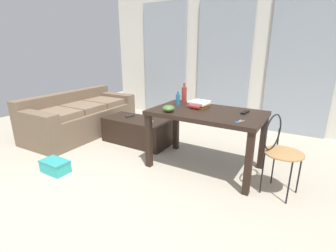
% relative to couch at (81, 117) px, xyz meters
% --- Properties ---
extents(ground_plane, '(8.57, 8.57, 0.00)m').
position_rel_couch_xyz_m(ground_plane, '(1.91, -0.17, -0.30)').
color(ground_plane, '#B2A893').
extents(wall_back, '(5.24, 0.10, 2.62)m').
position_rel_couch_xyz_m(wall_back, '(1.91, 2.01, 1.01)').
color(wall_back, silver).
rests_on(wall_back, ground).
extents(curtains, '(3.73, 0.03, 2.39)m').
position_rel_couch_xyz_m(curtains, '(1.91, 1.93, 0.90)').
color(curtains, '#99A3AD').
rests_on(curtains, ground).
extents(couch, '(0.97, 1.98, 0.72)m').
position_rel_couch_xyz_m(couch, '(0.00, 0.00, 0.00)').
color(couch, brown).
rests_on(couch, ground).
extents(coffee_table, '(1.09, 0.51, 0.40)m').
position_rel_couch_xyz_m(coffee_table, '(1.16, 0.15, -0.10)').
color(coffee_table, black).
rests_on(coffee_table, ground).
extents(craft_table, '(1.35, 0.80, 0.75)m').
position_rel_couch_xyz_m(craft_table, '(2.44, -0.09, 0.35)').
color(craft_table, black).
rests_on(craft_table, ground).
extents(wire_chair, '(0.39, 0.42, 0.85)m').
position_rel_couch_xyz_m(wire_chair, '(3.30, -0.22, 0.23)').
color(wire_chair, '#B7844C').
rests_on(wire_chair, ground).
extents(bottle_near, '(0.06, 0.06, 0.19)m').
position_rel_couch_xyz_m(bottle_near, '(1.99, -0.00, 0.53)').
color(bottle_near, teal).
rests_on(bottle_near, craft_table).
extents(bottle_far, '(0.07, 0.07, 0.26)m').
position_rel_couch_xyz_m(bottle_far, '(1.95, 0.25, 0.56)').
color(bottle_far, '#99332D').
rests_on(bottle_far, craft_table).
extents(bowl, '(0.14, 0.14, 0.08)m').
position_rel_couch_xyz_m(bowl, '(2.06, -0.36, 0.49)').
color(bowl, '#477033').
rests_on(bowl, craft_table).
extents(book_stack, '(0.25, 0.31, 0.08)m').
position_rel_couch_xyz_m(book_stack, '(2.28, 0.05, 0.49)').
color(book_stack, gold).
rests_on(book_stack, craft_table).
extents(tv_remote_on_table, '(0.07, 0.16, 0.02)m').
position_rel_couch_xyz_m(tv_remote_on_table, '(2.86, 0.05, 0.46)').
color(tv_remote_on_table, black).
rests_on(tv_remote_on_table, craft_table).
extents(scissors, '(0.08, 0.12, 0.00)m').
position_rel_couch_xyz_m(scissors, '(2.90, -0.35, 0.45)').
color(scissors, '#9EA0A5').
rests_on(scissors, craft_table).
extents(tv_remote_primary, '(0.05, 0.14, 0.02)m').
position_rel_couch_xyz_m(tv_remote_primary, '(1.45, 0.08, 0.11)').
color(tv_remote_primary, '#B7B7B2').
rests_on(tv_remote_primary, coffee_table).
extents(tv_remote_secondary, '(0.08, 0.16, 0.02)m').
position_rel_couch_xyz_m(tv_remote_secondary, '(0.98, 0.19, 0.11)').
color(tv_remote_secondary, '#232326').
rests_on(tv_remote_secondary, coffee_table).
extents(shoebox, '(0.35, 0.21, 0.16)m').
position_rel_couch_xyz_m(shoebox, '(0.91, -1.19, -0.22)').
color(shoebox, '#33B2AD').
rests_on(shoebox, ground).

